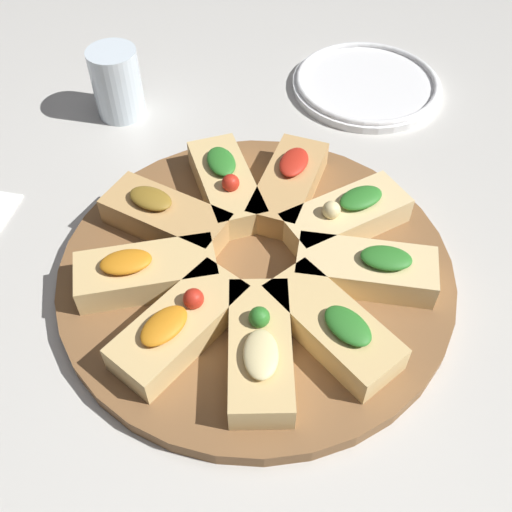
{
  "coord_description": "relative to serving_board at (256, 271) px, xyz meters",
  "views": [
    {
      "loc": [
        0.38,
        -0.01,
        0.48
      ],
      "look_at": [
        0.0,
        0.0,
        0.03
      ],
      "focal_mm": 42.0,
      "sensor_mm": 36.0,
      "label": 1
    }
  ],
  "objects": [
    {
      "name": "serving_board",
      "position": [
        0.0,
        0.0,
        0.0
      ],
      "size": [
        0.39,
        0.39,
        0.02
      ],
      "primitive_type": "cylinder",
      "color": "brown",
      "rests_on": "ground_plane"
    },
    {
      "name": "focaccia_slice_4",
      "position": [
        0.08,
        -0.07,
        0.03
      ],
      "size": [
        0.13,
        0.13,
        0.05
      ],
      "color": "#DBB775",
      "rests_on": "serving_board"
    },
    {
      "name": "plate_left",
      "position": [
        -0.32,
        0.16,
        -0.0
      ],
      "size": [
        0.2,
        0.2,
        0.02
      ],
      "color": "white",
      "rests_on": "ground_plane"
    },
    {
      "name": "focaccia_slice_6",
      "position": [
        0.09,
        0.07,
        0.02
      ],
      "size": [
        0.14,
        0.12,
        0.04
      ],
      "color": "#DBB775",
      "rests_on": "serving_board"
    },
    {
      "name": "focaccia_slice_5",
      "position": [
        0.11,
        -0.0,
        0.03
      ],
      "size": [
        0.13,
        0.06,
        0.05
      ],
      "color": "#DBB775",
      "rests_on": "serving_board"
    },
    {
      "name": "focaccia_slice_3",
      "position": [
        0.02,
        -0.11,
        0.02
      ],
      "size": [
        0.07,
        0.14,
        0.04
      ],
      "color": "#DBB775",
      "rests_on": "serving_board"
    },
    {
      "name": "focaccia_slice_0",
      "position": [
        -0.1,
        0.04,
        0.02
      ],
      "size": [
        0.14,
        0.1,
        0.04
      ],
      "color": "tan",
      "rests_on": "serving_board"
    },
    {
      "name": "focaccia_slice_2",
      "position": [
        -0.06,
        -0.09,
        0.02
      ],
      "size": [
        0.11,
        0.14,
        0.04
      ],
      "color": "tan",
      "rests_on": "serving_board"
    },
    {
      "name": "focaccia_slice_8",
      "position": [
        -0.05,
        0.09,
        0.03
      ],
      "size": [
        0.11,
        0.14,
        0.05
      ],
      "color": "#E5C689",
      "rests_on": "serving_board"
    },
    {
      "name": "focaccia_slice_7",
      "position": [
        0.02,
        0.11,
        0.02
      ],
      "size": [
        0.08,
        0.14,
        0.04
      ],
      "color": "#E5C689",
      "rests_on": "serving_board"
    },
    {
      "name": "focaccia_slice_1",
      "position": [
        -0.1,
        -0.03,
        0.03
      ],
      "size": [
        0.14,
        0.09,
        0.05
      ],
      "color": "#DBB775",
      "rests_on": "serving_board"
    },
    {
      "name": "water_glass",
      "position": [
        -0.28,
        -0.17,
        0.04
      ],
      "size": [
        0.06,
        0.06,
        0.09
      ],
      "primitive_type": "cylinder",
      "color": "silver",
      "rests_on": "ground_plane"
    },
    {
      "name": "ground_plane",
      "position": [
        0.0,
        0.0,
        -0.01
      ],
      "size": [
        3.0,
        3.0,
        0.0
      ],
      "primitive_type": "plane",
      "color": "beige"
    }
  ]
}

